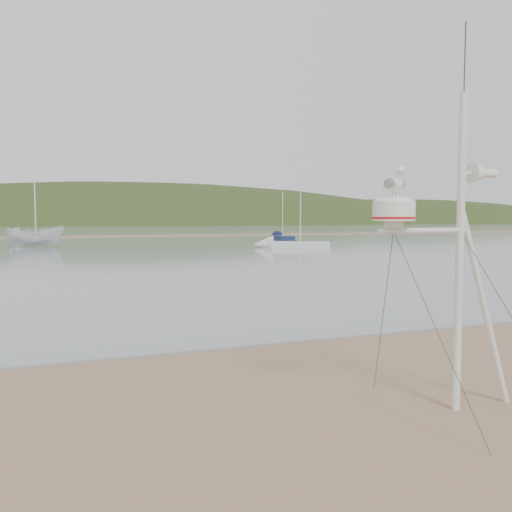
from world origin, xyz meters
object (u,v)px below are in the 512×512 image
object	(u,v)px
mast_rig	(457,320)
sailboat_white_near	(281,244)
sailboat_blue_far	(279,237)
boat_white	(35,219)

from	to	relation	value
mast_rig	sailboat_white_near	world-z (taller)	sailboat_white_near
sailboat_white_near	sailboat_blue_far	bearing A→B (deg)	66.80
sailboat_blue_far	sailboat_white_near	world-z (taller)	sailboat_white_near
mast_rig	boat_white	bearing A→B (deg)	97.16
mast_rig	sailboat_white_near	size ratio (longest dim) A/B	0.77
sailboat_blue_far	mast_rig	bearing A→B (deg)	-111.41
boat_white	sailboat_blue_far	world-z (taller)	sailboat_blue_far
mast_rig	boat_white	size ratio (longest dim) A/B	1.05
mast_rig	sailboat_white_near	xyz separation A→B (m)	(13.72, 36.50, -0.91)
sailboat_blue_far	sailboat_white_near	bearing A→B (deg)	-113.20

